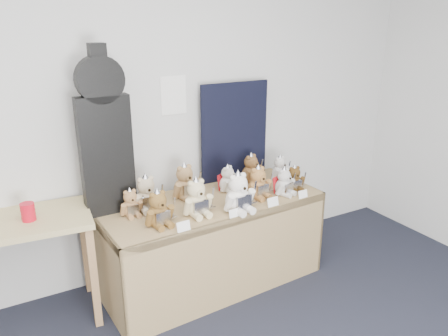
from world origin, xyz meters
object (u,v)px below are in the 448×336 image
teddy_front_end (294,179)px  teddy_front_left (197,199)px  teddy_front_right (258,184)px  teddy_back_left (147,195)px  teddy_back_end (280,169)px  teddy_front_far_left (159,210)px  teddy_back_right (251,169)px  teddy_front_centre (239,194)px  teddy_front_far_right (284,183)px  side_table (17,238)px  display_table (216,222)px  teddy_back_centre_left (185,183)px  red_cup (28,212)px  teddy_back_far_left (131,204)px  teddy_back_centre_right (228,180)px  guitar_case (105,134)px

teddy_front_end → teddy_front_left: bearing=-170.2°
teddy_front_right → teddy_back_left: (-0.83, 0.19, 0.00)m
teddy_front_right → teddy_back_end: (0.38, 0.24, -0.02)m
teddy_front_far_left → teddy_back_right: (0.98, 0.39, -0.00)m
teddy_front_centre → teddy_front_far_right: (0.47, 0.09, -0.03)m
teddy_front_far_left → teddy_back_left: (0.01, 0.27, 0.01)m
side_table → teddy_back_end: size_ratio=4.25×
display_table → teddy_back_right: teddy_back_right is taller
teddy_back_centre_left → teddy_back_right: size_ratio=1.11×
red_cup → teddy_back_end: teddy_back_end is taller
display_table → teddy_back_left: (-0.49, 0.14, 0.27)m
teddy_back_centre_left → side_table: bearing=169.6°
display_table → teddy_front_far_left: (-0.50, -0.13, 0.26)m
teddy_back_end → teddy_back_far_left: 1.35m
teddy_front_centre → teddy_back_end: bearing=24.5°
teddy_back_centre_right → teddy_back_left: bearing=156.2°
red_cup → teddy_back_end: bearing=-0.2°
teddy_front_far_right → guitar_case: bearing=148.1°
teddy_front_right → teddy_back_far_left: 0.98m
red_cup → teddy_front_far_right: bearing=-9.3°
teddy_front_centre → teddy_front_end: bearing=6.2°
teddy_front_far_right → side_table: bearing=153.3°
teddy_front_left → teddy_front_right: (0.55, 0.06, -0.01)m
guitar_case → teddy_front_end: (1.41, -0.30, -0.48)m
teddy_front_far_right → teddy_back_end: 0.34m
display_table → teddy_back_far_left: bearing=166.3°
red_cup → teddy_back_centre_left: (1.12, 0.02, -0.02)m
teddy_front_left → teddy_front_end: bearing=0.2°
teddy_back_centre_left → display_table: bearing=-64.8°
display_table → guitar_case: guitar_case is taller
teddy_front_right → display_table: bearing=166.3°
teddy_back_left → teddy_back_right: bearing=6.4°
teddy_front_end → teddy_back_far_left: teddy_front_end is taller
display_table → guitar_case: 1.05m
side_table → teddy_back_end: teddy_back_end is taller
teddy_back_left → teddy_back_right: teddy_back_left is taller
red_cup → teddy_back_end: 2.00m
display_table → teddy_back_left: size_ratio=5.94×
red_cup → teddy_back_far_left: teddy_back_far_left is taller
guitar_case → teddy_back_far_left: size_ratio=5.32×
side_table → teddy_front_left: bearing=-11.6°
teddy_front_far_right → teddy_front_right: bearing=149.4°
guitar_case → teddy_back_far_left: bearing=-53.4°
guitar_case → teddy_front_left: (0.52, -0.35, -0.45)m
teddy_front_right → teddy_front_far_left: bearing=179.5°
display_table → teddy_front_centre: (0.08, -0.19, 0.28)m
red_cup → teddy_back_end: (2.00, -0.01, -0.05)m
teddy_front_far_left → teddy_front_end: (1.19, 0.07, -0.02)m
teddy_front_right → red_cup: bearing=165.5°
teddy_front_end → side_table: bearing=178.6°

